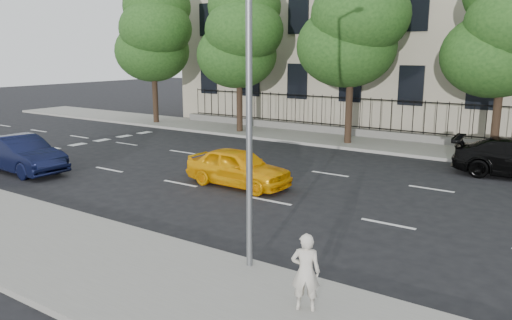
{
  "coord_description": "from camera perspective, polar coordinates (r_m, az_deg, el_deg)",
  "views": [
    {
      "loc": [
        8.46,
        -10.86,
        4.83
      ],
      "look_at": [
        -0.91,
        3.0,
        1.19
      ],
      "focal_mm": 35.0,
      "sensor_mm": 36.0,
      "label": 1
    }
  ],
  "objects": [
    {
      "name": "far_sidewalk",
      "position": [
        26.69,
        15.03,
        1.59
      ],
      "size": [
        60.0,
        4.0,
        0.15
      ],
      "primitive_type": "cube",
      "color": "gray",
      "rests_on": "ground"
    },
    {
      "name": "ground",
      "position": [
        14.59,
        -3.66,
        -7.08
      ],
      "size": [
        120.0,
        120.0,
        0.0
      ],
      "primitive_type": "plane",
      "color": "black",
      "rests_on": "ground"
    },
    {
      "name": "tree_d",
      "position": [
        24.48,
        26.79,
        13.36
      ],
      "size": [
        5.34,
        4.94,
        8.84
      ],
      "color": "#382619",
      "rests_on": "far_sidewalk"
    },
    {
      "name": "navy_sedan",
      "position": [
        22.45,
        -25.27,
        0.61
      ],
      "size": [
        4.57,
        1.73,
        1.49
      ],
      "primitive_type": "imported",
      "rotation": [
        0.0,
        0.0,
        1.54
      ],
      "color": "black",
      "rests_on": "ground"
    },
    {
      "name": "near_sidewalk",
      "position": [
        11.89,
        -15.79,
        -11.79
      ],
      "size": [
        60.0,
        4.0,
        0.15
      ],
      "primitive_type": "cube",
      "color": "gray",
      "rests_on": "ground"
    },
    {
      "name": "crosswalk",
      "position": [
        27.69,
        -21.05,
        1.42
      ],
      "size": [
        0.5,
        12.1,
        0.01
      ],
      "primitive_type": null,
      "color": "silver",
      "rests_on": "ground"
    },
    {
      "name": "tree_a",
      "position": [
        34.42,
        -11.51,
        14.2
      ],
      "size": [
        5.71,
        5.31,
        9.39
      ],
      "color": "#382619",
      "rests_on": "far_sidewalk"
    },
    {
      "name": "tree_c",
      "position": [
        26.42,
        11.18,
        15.49
      ],
      "size": [
        5.89,
        5.5,
        9.8
      ],
      "color": "#382619",
      "rests_on": "far_sidewalk"
    },
    {
      "name": "woman_near",
      "position": [
        9.38,
        5.69,
        -12.6
      ],
      "size": [
        0.64,
        0.55,
        1.49
      ],
      "primitive_type": "imported",
      "rotation": [
        0.0,
        0.0,
        3.58
      ],
      "color": "beige",
      "rests_on": "near_sidewalk"
    },
    {
      "name": "street_light",
      "position": [
        10.88,
        0.84,
        13.95
      ],
      "size": [
        0.25,
        3.32,
        8.05
      ],
      "color": "slate",
      "rests_on": "near_sidewalk"
    },
    {
      "name": "iron_fence",
      "position": [
        28.19,
        16.25,
        3.25
      ],
      "size": [
        30.0,
        0.5,
        2.2
      ],
      "color": "slate",
      "rests_on": "far_sidewalk"
    },
    {
      "name": "yellow_taxi",
      "position": [
        18.24,
        -2.04,
        -0.84
      ],
      "size": [
        4.11,
        1.73,
        1.39
      ],
      "primitive_type": "imported",
      "rotation": [
        0.0,
        0.0,
        1.55
      ],
      "color": "#FEAD07",
      "rests_on": "ground"
    },
    {
      "name": "tree_b",
      "position": [
        29.86,
        -1.7,
        14.22
      ],
      "size": [
        5.53,
        5.12,
        8.97
      ],
      "color": "#382619",
      "rests_on": "far_sidewalk"
    },
    {
      "name": "lane_markings",
      "position": [
        18.4,
        5.42,
        -2.98
      ],
      "size": [
        49.6,
        4.62,
        0.01
      ],
      "primitive_type": null,
      "color": "silver",
      "rests_on": "ground"
    }
  ]
}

